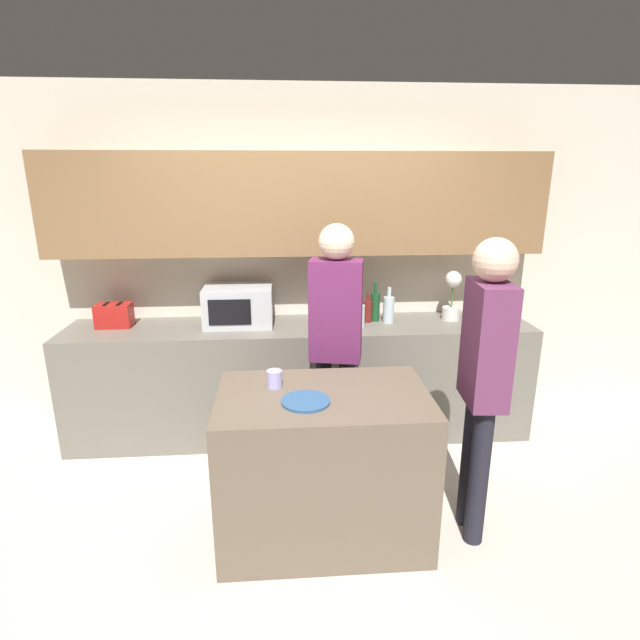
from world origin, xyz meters
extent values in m
plane|color=beige|center=(0.00, 0.00, 0.00)|extent=(14.00, 14.00, 0.00)
cube|color=beige|center=(0.00, 1.74, 1.35)|extent=(6.40, 0.08, 2.70)
cube|color=olive|center=(0.00, 1.54, 1.83)|extent=(3.74, 0.32, 0.75)
cube|color=#6B665B|center=(0.00, 1.39, 0.46)|extent=(3.60, 0.62, 0.91)
cube|color=brown|center=(0.08, 0.19, 0.44)|extent=(1.17, 0.74, 0.88)
cube|color=#B7BABC|center=(-0.48, 1.46, 1.06)|extent=(0.52, 0.38, 0.30)
cube|color=black|center=(-0.53, 1.27, 1.06)|extent=(0.31, 0.01, 0.19)
cube|color=#B21E19|center=(-1.42, 1.46, 1.00)|extent=(0.26, 0.16, 0.18)
cube|color=black|center=(-1.47, 1.46, 1.09)|extent=(0.02, 0.11, 0.01)
cube|color=black|center=(-1.37, 1.46, 1.09)|extent=(0.02, 0.11, 0.01)
cylinder|color=silver|center=(1.22, 1.46, 0.96)|extent=(0.14, 0.14, 0.10)
cylinder|color=#38662D|center=(1.22, 1.46, 1.10)|extent=(0.01, 0.01, 0.18)
sphere|color=silver|center=(1.22, 1.46, 1.24)|extent=(0.13, 0.13, 0.13)
cylinder|color=#194723|center=(0.35, 1.34, 1.00)|extent=(0.06, 0.06, 0.18)
cylinder|color=#194723|center=(0.35, 1.34, 1.13)|extent=(0.02, 0.02, 0.07)
cylinder|color=silver|center=(0.45, 1.30, 1.00)|extent=(0.07, 0.07, 0.18)
cylinder|color=silver|center=(0.45, 1.30, 1.12)|extent=(0.03, 0.03, 0.07)
cylinder|color=maroon|center=(0.53, 1.45, 1.00)|extent=(0.08, 0.08, 0.17)
cylinder|color=maroon|center=(0.53, 1.45, 1.12)|extent=(0.03, 0.03, 0.07)
cylinder|color=#194723|center=(0.60, 1.47, 1.03)|extent=(0.07, 0.07, 0.23)
cylinder|color=#194723|center=(0.60, 1.47, 1.18)|extent=(0.03, 0.03, 0.09)
cylinder|color=silver|center=(0.70, 1.42, 1.01)|extent=(0.09, 0.09, 0.20)
cylinder|color=silver|center=(0.70, 1.42, 1.16)|extent=(0.03, 0.03, 0.08)
cylinder|color=#2D5684|center=(-0.02, 0.09, 0.89)|extent=(0.26, 0.26, 0.01)
cylinder|color=#ABA7E3|center=(-0.19, 0.30, 0.93)|extent=(0.09, 0.09, 0.10)
cylinder|color=black|center=(0.29, 0.80, 0.42)|extent=(0.11, 0.11, 0.85)
cylinder|color=black|center=(0.13, 0.83, 0.42)|extent=(0.11, 0.11, 0.85)
cube|color=#662554|center=(0.21, 0.82, 1.18)|extent=(0.37, 0.26, 0.67)
sphere|color=beige|center=(0.21, 0.82, 1.63)|extent=(0.23, 0.23, 0.23)
cylinder|color=black|center=(0.94, 0.04, 0.42)|extent=(0.11, 0.11, 0.84)
cylinder|color=black|center=(0.95, 0.19, 0.42)|extent=(0.11, 0.11, 0.84)
cube|color=#663054|center=(0.95, 0.12, 1.18)|extent=(0.22, 0.35, 0.67)
sphere|color=beige|center=(0.95, 0.12, 1.63)|extent=(0.23, 0.23, 0.23)
camera|label=1|loc=(-0.13, -2.31, 2.05)|focal=28.00mm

